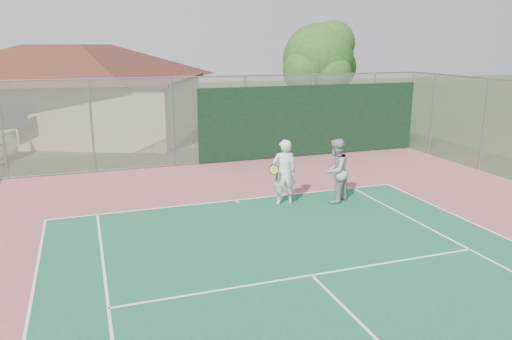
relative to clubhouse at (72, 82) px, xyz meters
The scene contains 6 objects.
back_fence 10.93m from the clubhouse, 51.18° to the right, with size 20.08×0.11×3.53m.
side_fence_right 19.62m from the clubhouse, 41.36° to the right, with size 0.08×9.00×3.50m.
clubhouse is the anchor object (origin of this frame).
tree 12.78m from the clubhouse, 21.41° to the right, with size 4.21×3.99×5.87m.
player_white_front 15.68m from the clubhouse, 67.43° to the right, with size 1.01×0.71×1.98m.
player_grey_back 16.62m from the clubhouse, 62.84° to the right, with size 1.20×1.15×1.96m.
Camera 1 is at (-4.26, -2.29, 4.74)m, focal length 35.00 mm.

